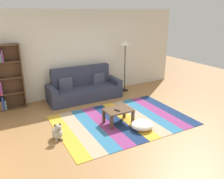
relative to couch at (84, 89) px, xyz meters
name	(u,v)px	position (x,y,z in m)	size (l,w,h in m)	color
ground_plane	(126,122)	(0.30, -2.02, -0.34)	(14.00, 14.00, 0.00)	#9E7042
back_wall	(85,53)	(0.30, 0.53, 1.01)	(6.80, 0.10, 2.70)	silver
rug	(122,120)	(0.26, -1.91, -0.33)	(3.29, 2.29, 0.01)	gold
couch	(84,89)	(0.00, 0.00, 0.00)	(2.26, 0.80, 1.00)	#2D3347
bookshelf	(1,78)	(-2.28, 0.28, 0.58)	(0.90, 0.28, 1.81)	brown
coffee_table	(118,112)	(0.09, -1.98, -0.03)	(0.68, 0.48, 0.37)	#513826
pouf	(142,125)	(0.44, -2.51, -0.23)	(0.53, 0.51, 0.19)	white
dog	(57,132)	(-1.43, -1.99, -0.18)	(0.22, 0.35, 0.40)	#9E998E
standing_lamp	(125,49)	(1.53, 0.06, 1.10)	(0.32, 0.32, 1.72)	black
tv_remote	(117,110)	(0.02, -2.04, 0.05)	(0.04, 0.15, 0.02)	black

